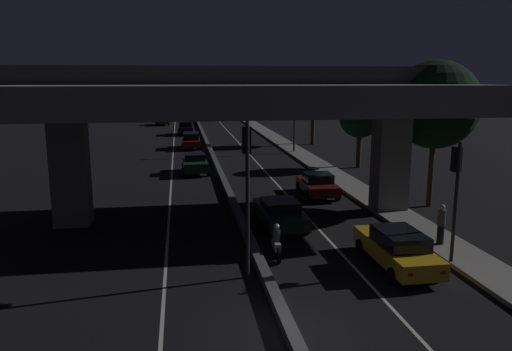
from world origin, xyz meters
TOP-DOWN VIEW (x-y plane):
  - ground_plane at (0.00, 0.00)m, footprint 200.00×200.00m
  - lane_line_left_inner at (-3.56, 35.00)m, footprint 0.12×126.00m
  - lane_line_right_inner at (3.56, 35.00)m, footprint 0.12×126.00m
  - median_divider at (0.00, 35.00)m, footprint 0.39×126.00m
  - sidewalk_right at (8.24, 28.00)m, footprint 2.02×126.00m
  - elevated_overpass at (0.00, 12.25)m, footprint 23.86×9.15m
  - traffic_light_left_of_median at (-0.59, 4.40)m, footprint 0.30×0.49m
  - traffic_light_right_of_median at (7.33, 4.41)m, footprint 0.30×0.49m
  - street_lamp at (7.51, 33.69)m, footprint 2.53×0.32m
  - car_taxi_yellow_lead at (5.19, 4.50)m, footprint 1.88×4.83m
  - car_dark_green_second at (1.82, 10.40)m, footprint 2.12×4.74m
  - car_dark_red_third at (5.35, 16.29)m, footprint 2.09×4.22m
  - car_dark_green_lead_oncoming at (-1.82, 24.76)m, footprint 1.99×3.99m
  - car_dark_red_second_oncoming at (-1.75, 38.36)m, footprint 2.01×4.43m
  - car_black_third_oncoming at (-2.12, 50.96)m, footprint 1.96×4.11m
  - car_dark_red_fourth_oncoming at (-5.48, 64.58)m, footprint 2.20×4.20m
  - motorcycle_white_filtering_near at (0.82, 6.14)m, footprint 0.33×1.88m
  - pedestrian_on_sidewalk at (7.95, 6.28)m, footprint 0.34×0.34m
  - roadside_tree_kerbside_near at (10.87, 12.87)m, footprint 4.80×4.80m
  - roadside_tree_kerbside_mid at (11.27, 25.30)m, footprint 3.30×3.30m
  - roadside_tree_kerbside_far at (11.31, 39.53)m, footprint 3.58×3.58m

SIDE VIEW (x-z plane):
  - ground_plane at x=0.00m, z-range 0.00..0.00m
  - lane_line_left_inner at x=-3.56m, z-range 0.00..0.00m
  - lane_line_right_inner at x=3.56m, z-range 0.00..0.00m
  - sidewalk_right at x=8.24m, z-range 0.00..0.17m
  - median_divider at x=0.00m, z-range 0.00..0.34m
  - motorcycle_white_filtering_near at x=0.82m, z-range -0.10..1.32m
  - car_dark_green_second at x=1.82m, z-range 0.02..1.35m
  - car_dark_red_third at x=5.35m, z-range 0.00..1.42m
  - car_taxi_yellow_lead at x=5.19m, z-range 0.02..1.49m
  - car_dark_green_lead_oncoming at x=-1.82m, z-range 0.01..1.50m
  - car_dark_red_fourth_oncoming at x=-5.48m, z-range 0.02..1.49m
  - car_dark_red_second_oncoming at x=-1.75m, z-range 0.05..1.66m
  - car_black_third_oncoming at x=-2.12m, z-range 0.04..1.73m
  - pedestrian_on_sidewalk at x=7.95m, z-range 0.17..1.90m
  - traffic_light_right_of_median at x=7.33m, z-range 0.88..5.69m
  - traffic_light_left_of_median at x=-0.59m, z-range 1.01..6.69m
  - roadside_tree_kerbside_mid at x=11.27m, z-range 1.17..6.87m
  - street_lamp at x=7.51m, z-range 0.73..7.77m
  - roadside_tree_kerbside_far at x=11.31m, z-range 1.71..8.83m
  - roadside_tree_kerbside_near at x=10.87m, z-range 1.63..9.72m
  - elevated_overpass at x=0.00m, z-range 2.02..9.72m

